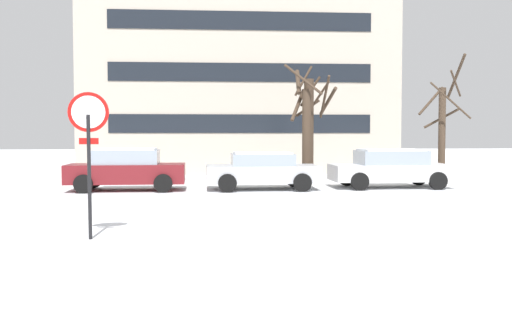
% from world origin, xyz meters
% --- Properties ---
extents(ground_plane, '(120.00, 120.00, 0.00)m').
position_xyz_m(ground_plane, '(0.00, 0.00, 0.00)').
color(ground_plane, white).
extents(road_surface, '(80.00, 8.83, 0.00)m').
position_xyz_m(road_surface, '(0.00, 3.41, 0.00)').
color(road_surface, silver).
rests_on(road_surface, ground).
extents(stop_sign, '(0.75, 0.15, 2.82)m').
position_xyz_m(stop_sign, '(-2.07, -1.22, 1.98)').
color(stop_sign, black).
rests_on(stop_sign, ground).
extents(parked_car_maroon, '(4.13, 2.02, 1.50)m').
position_xyz_m(parked_car_maroon, '(-2.74, 8.39, 0.76)').
color(parked_car_maroon, maroon).
rests_on(parked_car_maroon, ground).
extents(parked_car_silver, '(4.03, 2.18, 1.35)m').
position_xyz_m(parked_car_silver, '(2.08, 8.38, 0.70)').
color(parked_car_silver, silver).
rests_on(parked_car_silver, ground).
extents(parked_car_white, '(4.45, 2.17, 1.44)m').
position_xyz_m(parked_car_white, '(6.90, 8.69, 0.74)').
color(parked_car_white, white).
rests_on(parked_car_white, ground).
extents(tree_far_right, '(1.81, 1.80, 5.13)m').
position_xyz_m(tree_far_right, '(9.49, 10.23, 2.26)').
color(tree_far_right, '#423326').
rests_on(tree_far_right, ground).
extents(tree_far_left, '(2.09, 2.08, 4.76)m').
position_xyz_m(tree_far_left, '(4.19, 10.84, 2.36)').
color(tree_far_left, '#423326').
rests_on(tree_far_left, ground).
extents(tree_far_mid, '(1.62, 1.67, 4.72)m').
position_xyz_m(tree_far_mid, '(4.05, 10.47, 2.10)').
color(tree_far_mid, '#423326').
rests_on(tree_far_mid, ground).
extents(building_far_left, '(15.90, 10.50, 10.02)m').
position_xyz_m(building_far_left, '(1.72, 21.13, 5.01)').
color(building_far_left, '#B2A899').
rests_on(building_far_left, ground).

